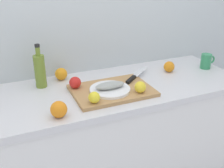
% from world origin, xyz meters
% --- Properties ---
extents(back_wall, '(3.20, 0.05, 2.50)m').
position_xyz_m(back_wall, '(0.00, 0.33, 1.25)').
color(back_wall, silver).
rests_on(back_wall, ground_plane).
extents(kitchen_counter, '(2.00, 0.60, 0.90)m').
position_xyz_m(kitchen_counter, '(0.00, 0.00, 0.45)').
color(kitchen_counter, white).
rests_on(kitchen_counter, ground_plane).
extents(cutting_board, '(0.45, 0.32, 0.02)m').
position_xyz_m(cutting_board, '(0.15, -0.07, 0.91)').
color(cutting_board, tan).
rests_on(cutting_board, kitchen_counter).
extents(white_plate, '(0.23, 0.23, 0.01)m').
position_xyz_m(white_plate, '(0.13, -0.09, 0.93)').
color(white_plate, white).
rests_on(white_plate, cutting_board).
extents(fish_fillet, '(0.17, 0.07, 0.04)m').
position_xyz_m(fish_fillet, '(0.13, -0.09, 0.95)').
color(fish_fillet, '#999E99').
rests_on(fish_fillet, white_plate).
extents(chef_knife, '(0.24, 0.21, 0.02)m').
position_xyz_m(chef_knife, '(0.34, 0.02, 0.93)').
color(chef_knife, silver).
rests_on(chef_knife, cutting_board).
extents(lemon_0, '(0.06, 0.06, 0.06)m').
position_xyz_m(lemon_0, '(-0.00, -0.19, 0.95)').
color(lemon_0, yellow).
rests_on(lemon_0, cutting_board).
extents(lemon_1, '(0.06, 0.06, 0.06)m').
position_xyz_m(lemon_1, '(0.27, -0.17, 0.95)').
color(lemon_1, yellow).
rests_on(lemon_1, cutting_board).
extents(tomato_0, '(0.07, 0.07, 0.07)m').
position_xyz_m(tomato_0, '(-0.04, 0.02, 0.95)').
color(tomato_0, red).
rests_on(tomato_0, cutting_board).
extents(olive_oil_bottle, '(0.06, 0.06, 0.26)m').
position_xyz_m(olive_oil_bottle, '(-0.21, 0.16, 1.00)').
color(olive_oil_bottle, olive).
rests_on(olive_oil_bottle, kitchen_counter).
extents(coffee_mug_0, '(0.11, 0.07, 0.10)m').
position_xyz_m(coffee_mug_0, '(0.90, 0.03, 0.95)').
color(coffee_mug_0, '#338C59').
rests_on(coffee_mug_0, kitchen_counter).
extents(orange_1, '(0.08, 0.08, 0.08)m').
position_xyz_m(orange_1, '(-0.07, 0.22, 0.94)').
color(orange_1, orange).
rests_on(orange_1, kitchen_counter).
extents(orange_2, '(0.08, 0.08, 0.08)m').
position_xyz_m(orange_2, '(-0.19, -0.22, 0.94)').
color(orange_2, orange).
rests_on(orange_2, kitchen_counter).
extents(orange_3, '(0.07, 0.07, 0.07)m').
position_xyz_m(orange_3, '(0.63, 0.07, 0.94)').
color(orange_3, orange).
rests_on(orange_3, kitchen_counter).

